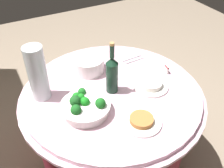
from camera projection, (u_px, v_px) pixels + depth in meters
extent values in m
plane|color=gray|center=(112.00, 161.00, 2.07)|extent=(6.00, 6.00, 0.00)
cylinder|color=maroon|center=(112.00, 132.00, 1.86)|extent=(1.01, 1.01, 0.69)
cylinder|color=#E0B2C6|center=(112.00, 95.00, 1.64)|extent=(1.16, 1.16, 0.02)
cylinder|color=#E0B2C6|center=(112.00, 92.00, 1.62)|extent=(1.10, 1.10, 0.03)
cylinder|color=white|center=(86.00, 109.00, 1.45)|extent=(0.26, 0.26, 0.05)
cylinder|color=white|center=(85.00, 105.00, 1.43)|extent=(0.28, 0.28, 0.01)
sphere|color=#197D1E|center=(81.00, 97.00, 1.45)|extent=(0.04, 0.04, 0.04)
sphere|color=#195A1E|center=(76.00, 110.00, 1.37)|extent=(0.06, 0.06, 0.06)
sphere|color=#19641E|center=(82.00, 92.00, 1.49)|extent=(0.05, 0.05, 0.05)
sphere|color=#19771E|center=(76.00, 96.00, 1.46)|extent=(0.05, 0.05, 0.05)
sphere|color=#19621E|center=(100.00, 103.00, 1.40)|extent=(0.06, 0.06, 0.06)
sphere|color=#19831E|center=(85.00, 102.00, 1.42)|extent=(0.05, 0.05, 0.05)
sphere|color=#19521E|center=(75.00, 101.00, 1.41)|extent=(0.06, 0.06, 0.06)
cylinder|color=white|center=(89.00, 70.00, 1.77)|extent=(0.21, 0.21, 0.01)
cylinder|color=white|center=(89.00, 69.00, 1.77)|extent=(0.21, 0.21, 0.01)
cylinder|color=white|center=(89.00, 68.00, 1.76)|extent=(0.21, 0.21, 0.01)
cylinder|color=white|center=(89.00, 67.00, 1.75)|extent=(0.21, 0.21, 0.01)
cylinder|color=white|center=(88.00, 65.00, 1.75)|extent=(0.21, 0.21, 0.01)
cylinder|color=white|center=(88.00, 64.00, 1.74)|extent=(0.21, 0.21, 0.01)
cylinder|color=white|center=(88.00, 63.00, 1.74)|extent=(0.21, 0.21, 0.01)
cylinder|color=white|center=(88.00, 62.00, 1.73)|extent=(0.21, 0.21, 0.01)
cylinder|color=white|center=(88.00, 60.00, 1.72)|extent=(0.21, 0.21, 0.01)
cylinder|color=white|center=(88.00, 59.00, 1.72)|extent=(0.21, 0.21, 0.01)
cylinder|color=#153423|center=(112.00, 78.00, 1.55)|extent=(0.07, 0.07, 0.20)
cone|color=#153423|center=(112.00, 61.00, 1.47)|extent=(0.07, 0.07, 0.04)
cylinder|color=#153423|center=(112.00, 52.00, 1.43)|extent=(0.03, 0.03, 0.08)
cylinder|color=#B2844C|center=(112.00, 44.00, 1.40)|extent=(0.03, 0.03, 0.02)
cylinder|color=silver|center=(37.00, 73.00, 1.46)|extent=(0.11, 0.11, 0.34)
sphere|color=#E5B26B|center=(40.00, 89.00, 1.56)|extent=(0.06, 0.06, 0.06)
sphere|color=#E5B26B|center=(39.00, 93.00, 1.53)|extent=(0.06, 0.06, 0.06)
sphere|color=#E5B26B|center=(45.00, 91.00, 1.54)|extent=(0.06, 0.06, 0.06)
sphere|color=#72C64C|center=(37.00, 83.00, 1.52)|extent=(0.06, 0.06, 0.06)
sphere|color=#72C64C|center=(39.00, 86.00, 1.49)|extent=(0.06, 0.06, 0.06)
sphere|color=#72C64C|center=(43.00, 83.00, 1.52)|extent=(0.06, 0.06, 0.06)
sphere|color=red|center=(34.00, 77.00, 1.48)|extent=(0.06, 0.06, 0.06)
sphere|color=red|center=(40.00, 79.00, 1.46)|extent=(0.06, 0.06, 0.06)
sphere|color=red|center=(40.00, 75.00, 1.49)|extent=(0.06, 0.06, 0.06)
sphere|color=#E5B26B|center=(33.00, 71.00, 1.43)|extent=(0.06, 0.06, 0.06)
sphere|color=#E5B26B|center=(40.00, 70.00, 1.44)|extent=(0.06, 0.06, 0.06)
sphere|color=#E5B26B|center=(37.00, 67.00, 1.46)|extent=(0.06, 0.06, 0.06)
cylinder|color=silver|center=(132.00, 58.00, 1.89)|extent=(0.02, 0.16, 0.01)
cylinder|color=silver|center=(134.00, 61.00, 1.87)|extent=(0.02, 0.16, 0.01)
sphere|color=silver|center=(124.00, 63.00, 1.85)|extent=(0.01, 0.01, 0.01)
cylinder|color=white|center=(151.00, 86.00, 1.63)|extent=(0.22, 0.22, 0.01)
cylinder|color=white|center=(151.00, 84.00, 1.62)|extent=(0.14, 0.14, 0.03)
cylinder|color=white|center=(141.00, 122.00, 1.39)|extent=(0.22, 0.22, 0.01)
cylinder|color=#B77038|center=(142.00, 119.00, 1.38)|extent=(0.13, 0.13, 0.03)
cube|color=white|center=(112.00, 75.00, 1.69)|extent=(0.05, 0.03, 0.05)
cube|color=maroon|center=(112.00, 73.00, 1.68)|extent=(0.05, 0.03, 0.01)
cube|color=white|center=(167.00, 69.00, 1.75)|extent=(0.05, 0.02, 0.05)
cube|color=maroon|center=(167.00, 67.00, 1.74)|extent=(0.05, 0.02, 0.01)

